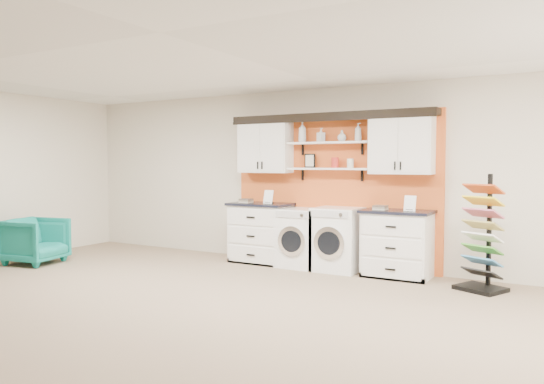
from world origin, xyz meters
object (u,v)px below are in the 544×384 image
Objects in this scene: base_cabinet_right at (397,244)px; armchair at (35,241)px; washer at (302,238)px; base_cabinet_left at (261,233)px; dryer at (338,239)px; sample_rack at (482,252)px.

base_cabinet_right is 5.68m from armchair.
washer is 4.28m from armchair.
base_cabinet_left is 1.04× the size of dryer.
armchair is (-3.83, -1.91, -0.09)m from washer.
washer is 2.70m from sample_rack.
base_cabinet_right is at bearing 0.21° from dryer.
dryer is (1.36, -0.00, -0.01)m from base_cabinet_left.
sample_rack is at bearing -5.07° from washer.
dryer reaches higher than armchair.
washer is at bearing -0.26° from base_cabinet_left.
base_cabinet_right reaches higher than washer.
sample_rack reaches higher than washer.
base_cabinet_right is 0.90m from dryer.
dryer is 2.09m from sample_rack.
base_cabinet_left is at bearing -69.11° from armchair.
base_cabinet_right is at bearing 0.13° from washer.
base_cabinet_left is at bearing -180.00° from base_cabinet_right.
base_cabinet_right is 1.02× the size of dryer.
washer is at bearing -160.38° from sample_rack.
base_cabinet_right is 1.21× the size of armchair.
armchair is at bearing -160.27° from base_cabinet_right.
dryer is (-0.90, -0.00, -0.00)m from base_cabinet_right.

